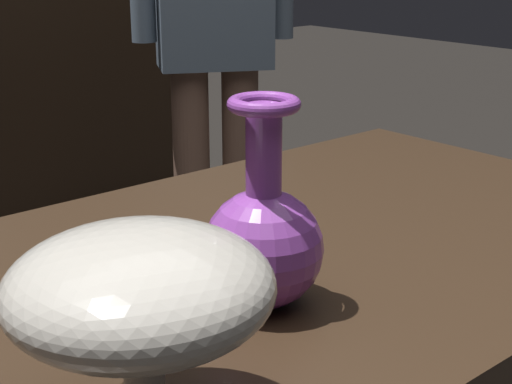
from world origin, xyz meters
TOP-DOWN VIEW (x-y plane):
  - vase_centerpiece at (-0.06, -0.10)m, footprint 0.12×0.12m
  - vase_tall_behind at (-0.27, -0.20)m, footprint 0.19×0.19m
  - visitor_near_right at (0.84, 1.15)m, footprint 0.42×0.31m

SIDE VIEW (x-z plane):
  - vase_centerpiece at x=-0.06m, z-range 0.76..0.98m
  - vase_tall_behind at x=-0.27m, z-range 0.84..1.00m
  - visitor_near_right at x=0.84m, z-range 0.14..1.75m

